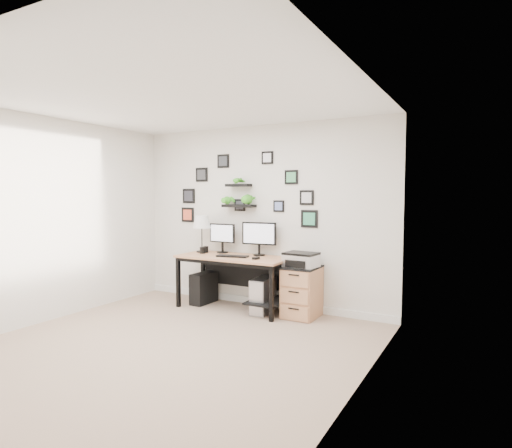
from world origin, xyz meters
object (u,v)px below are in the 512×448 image
Objects in this scene: mug at (203,250)px; pc_tower_grey at (263,295)px; table_lamp at (202,223)px; printer at (301,260)px; monitor_left at (222,236)px; monitor_right at (259,236)px; file_cabinet at (302,292)px; pc_tower_black at (204,288)px; desk at (237,265)px.

pc_tower_grey is at bearing 0.67° from mug.
printer is at bearing -2.49° from table_lamp.
monitor_right reaches higher than monitor_left.
pc_tower_grey is 0.56m from file_cabinet.
monitor_left is 1.49m from file_cabinet.
pc_tower_black is (0.09, -0.08, -0.97)m from table_lamp.
mug is at bearing -138.62° from monitor_left.
monitor_right is 5.30× the size of mug.
monitor_left reaches higher than mug.
mug reaches higher than pc_tower_grey.
table_lamp reaches higher than pc_tower_grey.
file_cabinet is at bearing 7.62° from pc_tower_grey.
table_lamp is 1.85m from file_cabinet.
monitor_right is at bearing 14.59° from mug.
monitor_right is 0.93× the size of table_lamp.
printer reaches higher than file_cabinet.
printer reaches higher than desk.
printer is at bearing -12.66° from monitor_right.
monitor_right is at bearing 169.61° from file_cabinet.
pc_tower_black is 1.56m from file_cabinet.
desk is at bearing -142.86° from monitor_right.
pc_tower_black is (-0.84, -0.17, -0.81)m from monitor_right.
printer is (0.71, -0.16, -0.27)m from monitor_right.
desk is 2.91× the size of table_lamp.
desk is 0.97m from printer.
desk is 3.13× the size of monitor_right.
monitor_left reaches higher than pc_tower_black.
table_lamp is at bearing 129.34° from mug.
monitor_left is 0.61m from monitor_right.
printer is (1.32, -0.14, -0.24)m from monitor_left.
monitor_right is at bearing 37.14° from desk.
pc_tower_black is 1.01m from pc_tower_grey.
printer reaches higher than pc_tower_black.
monitor_right is 1.18m from pc_tower_black.
table_lamp reaches higher than mug.
table_lamp is 1.70m from printer.
pc_tower_grey is (0.17, -0.20, -0.79)m from monitor_right.
table_lamp reaches higher than monitor_right.
pc_tower_grey is 0.76m from printer.
table_lamp is 1.11× the size of pc_tower_grey.
table_lamp is 0.97m from pc_tower_black.
monitor_right is 1.01m from file_cabinet.
monitor_right is 0.76× the size of file_cabinet.
monitor_left is 0.38m from table_lamp.
printer is (1.55, 0.01, 0.54)m from pc_tower_black.
monitor_right reaches higher than printer.
printer is at bearing -96.14° from file_cabinet.
monitor_right is 0.89m from mug.
monitor_left is 0.79× the size of table_lamp.
pc_tower_grey is at bearing -5.96° from table_lamp.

